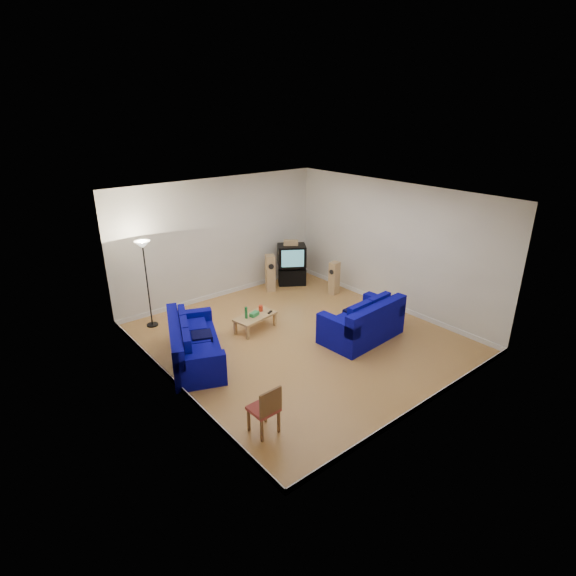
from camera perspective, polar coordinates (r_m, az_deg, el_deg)
room at (r=9.51m, az=1.52°, el=1.78°), size 6.01×6.51×3.21m
sofa_three_seat at (r=9.38m, az=-12.09°, el=-7.30°), size 1.72×2.40×0.85m
sofa_loveseat at (r=10.13m, az=9.56°, el=-4.58°), size 1.91×1.16×0.92m
coffee_table at (r=10.43m, az=-4.20°, el=-3.76°), size 1.07×0.67×0.36m
bottle at (r=10.23m, az=-5.33°, el=-3.15°), size 0.07×0.07×0.27m
tissue_box at (r=10.36m, az=-4.30°, el=-3.32°), size 0.25×0.19×0.09m
red_canister at (r=10.59m, az=-3.49°, el=-2.59°), size 0.12×0.12×0.14m
remote at (r=10.53m, az=-2.30°, el=-3.07°), size 0.17×0.13×0.02m
tv_stand at (r=13.12m, az=0.52°, el=1.51°), size 0.90×0.80×0.48m
av_receiver at (r=13.04m, az=0.25°, el=2.75°), size 0.59×0.56×0.11m
television at (r=12.87m, az=0.46°, el=4.16°), size 0.98×0.92×0.61m
centre_speaker at (r=12.76m, az=0.38°, el=5.77°), size 0.41×0.39×0.14m
speaker_left at (r=12.56m, az=-2.27°, el=1.91°), size 0.35×0.38×1.04m
speaker_right at (r=12.42m, az=5.88°, el=1.27°), size 0.31×0.26×0.92m
floor_lamp at (r=10.58m, az=-17.83°, el=3.81°), size 0.36×0.36×2.08m
dining_chair at (r=7.23m, az=-2.83°, el=-14.98°), size 0.43×0.43×0.87m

